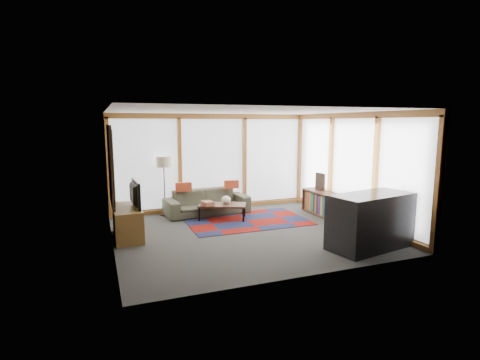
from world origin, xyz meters
name	(u,v)px	position (x,y,z in m)	size (l,w,h in m)	color
ground	(247,233)	(0.00, 0.00, 0.00)	(5.50, 5.50, 0.00)	#2C2C2A
room_envelope	(258,159)	(0.49, 0.56, 1.54)	(5.52, 5.02, 2.62)	#413A30
rug	(247,221)	(0.38, 0.91, 0.01)	(2.88, 1.85, 0.01)	#6B0D08
sofa	(207,202)	(-0.33, 1.94, 0.32)	(2.17, 0.85, 0.63)	#3F402F
pillow_left	(184,187)	(-0.93, 1.97, 0.75)	(0.41, 0.12, 0.23)	#B03F22
pillow_right	(231,184)	(0.36, 1.97, 0.74)	(0.39, 0.12, 0.21)	#B03F22
floor_lamp	(164,186)	(-1.38, 2.18, 0.76)	(0.38, 0.38, 1.52)	#302216
coffee_table	(222,212)	(-0.13, 1.26, 0.19)	(1.15, 0.57, 0.38)	#331B13
book_stack	(208,203)	(-0.50, 1.28, 0.43)	(0.23, 0.29, 0.10)	brown
vase	(226,200)	(-0.03, 1.28, 0.48)	(0.23, 0.23, 0.20)	#EFE3CE
bookshelf	(335,208)	(2.43, 0.21, 0.31)	(0.45, 2.45, 0.61)	#331B13
bowl_a	(352,198)	(2.46, -0.37, 0.66)	(0.20, 0.20, 0.10)	black
bowl_b	(340,195)	(2.44, 0.06, 0.65)	(0.15, 0.15, 0.07)	black
shelf_picture	(320,181)	(2.49, 1.01, 0.84)	(0.04, 0.34, 0.45)	black
tv_console	(128,222)	(-2.43, 0.56, 0.32)	(0.54, 1.29, 0.64)	brown
television	(131,194)	(-2.34, 0.55, 0.92)	(0.95, 0.12, 0.55)	black
bar_counter	(370,221)	(1.82, -1.75, 0.52)	(1.65, 0.77, 1.04)	black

